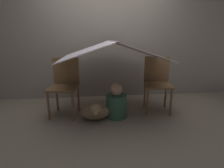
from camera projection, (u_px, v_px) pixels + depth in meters
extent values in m
plane|color=gray|center=(113.00, 118.00, 2.76)|extent=(8.80, 8.80, 0.00)
cube|color=gray|center=(107.00, 37.00, 3.53)|extent=(7.00, 0.05, 2.50)
cylinder|color=brown|center=(48.00, 107.00, 2.63)|extent=(0.04, 0.04, 0.44)
cylinder|color=brown|center=(73.00, 107.00, 2.61)|extent=(0.04, 0.04, 0.44)
cylinder|color=brown|center=(57.00, 98.00, 2.99)|extent=(0.04, 0.04, 0.44)
cylinder|color=brown|center=(78.00, 99.00, 2.97)|extent=(0.04, 0.04, 0.44)
cube|color=brown|center=(63.00, 88.00, 2.74)|extent=(0.49, 0.49, 0.04)
cube|color=brown|center=(66.00, 71.00, 2.87)|extent=(0.43, 0.10, 0.44)
cylinder|color=brown|center=(147.00, 102.00, 2.80)|extent=(0.04, 0.04, 0.44)
cylinder|color=brown|center=(171.00, 103.00, 2.78)|extent=(0.04, 0.04, 0.44)
cylinder|color=brown|center=(145.00, 95.00, 3.16)|extent=(0.04, 0.04, 0.44)
cylinder|color=brown|center=(165.00, 96.00, 3.14)|extent=(0.04, 0.04, 0.44)
cube|color=brown|center=(158.00, 85.00, 2.91)|extent=(0.50, 0.50, 0.04)
cube|color=brown|center=(157.00, 69.00, 3.04)|extent=(0.42, 0.11, 0.44)
cube|color=silver|center=(87.00, 50.00, 2.64)|extent=(0.77, 1.27, 0.27)
cube|color=silver|center=(137.00, 50.00, 2.72)|extent=(0.77, 1.27, 0.27)
cube|color=silver|center=(112.00, 41.00, 2.65)|extent=(0.04, 1.27, 0.01)
cylinder|color=#38664C|center=(116.00, 106.00, 2.76)|extent=(0.33, 0.33, 0.36)
sphere|color=#D6A884|center=(116.00, 89.00, 2.69)|extent=(0.19, 0.19, 0.19)
ellipsoid|color=#9E7F56|center=(95.00, 112.00, 2.68)|extent=(0.45, 0.26, 0.24)
sphere|color=#9E7F56|center=(95.00, 110.00, 2.49)|extent=(0.17, 0.17, 0.17)
ellipsoid|color=#9E7F56|center=(96.00, 113.00, 2.43)|extent=(0.07, 0.08, 0.06)
cone|color=#9E7F56|center=(92.00, 106.00, 2.47)|extent=(0.06, 0.06, 0.08)
cone|color=#9E7F56|center=(99.00, 105.00, 2.48)|extent=(0.06, 0.06, 0.08)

